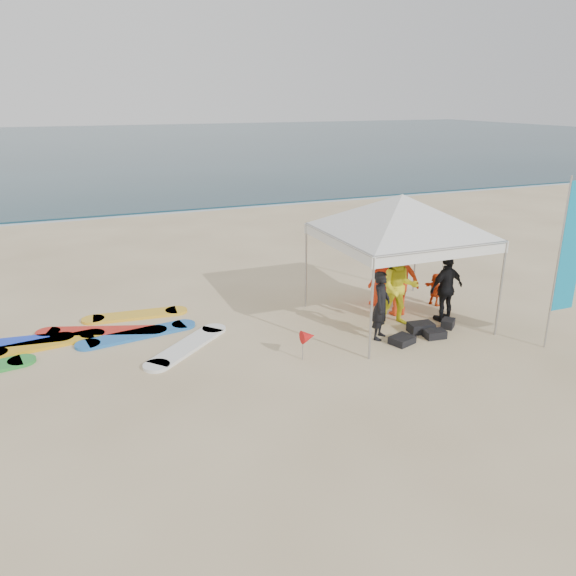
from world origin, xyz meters
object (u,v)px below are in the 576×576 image
Objects in this scene: person_black_a at (381,305)px; canopy_tent at (402,195)px; person_seated at (435,289)px; person_yellow at (399,288)px; person_orange_b at (382,274)px; person_black_b at (446,288)px; feather_flag at (570,249)px; marker_pennant at (308,337)px; person_orange_a at (399,279)px; surfboard_spread at (89,339)px.

person_black_a is 2.54m from canopy_tent.
person_seated is 3.05m from canopy_tent.
canopy_tent reaches higher than person_yellow.
person_seated is (1.28, -0.57, -0.40)m from person_orange_b.
person_black_b is at bearing -22.92° from canopy_tent.
feather_flag is at bearing 95.50° from person_orange_b.
person_orange_b is at bearing 36.27° from marker_pennant.
canopy_tent is at bearing 93.35° from person_yellow.
person_black_a is at bearing 47.80° from person_orange_a.
person_yellow is 0.99× the size of person_orange_a.
feather_flag reaches higher than person_yellow.
feather_flag reaches higher than person_black_a.
canopy_tent reaches higher than person_black_a.
person_black_b is 2.51m from canopy_tent.
person_orange_b is 0.36× the size of canopy_tent.
surfboard_spread is (-6.03, 2.26, -0.74)m from person_black_a.
feather_flag is (1.34, -2.09, 1.34)m from person_black_b.
person_seated is at bearing 130.51° from person_orange_b.
feather_flag is 5.74× the size of marker_pennant.
person_orange_a reaches higher than marker_pennant.
person_black_b is at bearing 139.14° from person_seated.
person_black_b reaches higher than person_black_a.
person_orange_a reaches higher than surfboard_spread.
person_black_a is 0.93× the size of person_orange_b.
person_black_b is 3.96m from marker_pennant.
person_black_a is at bearing -20.58° from surfboard_spread.
person_orange_b is (0.32, 1.31, -0.08)m from person_yellow.
marker_pennant is at bearing -139.37° from person_yellow.
marker_pennant is (-5.22, 1.39, -1.66)m from feather_flag.
person_yellow is 1.12× the size of person_black_b.
marker_pennant is (-3.03, -2.23, -0.34)m from person_orange_b.
marker_pennant is 0.11× the size of surfboard_spread.
feather_flag reaches higher than marker_pennant.
canopy_tent is 3.62m from feather_flag.
person_orange_b is at bearing -3.24° from surfboard_spread.
person_orange_b is at bearing 98.23° from person_yellow.
marker_pennant is (-3.88, -0.70, -0.32)m from person_black_b.
marker_pennant is at bearing 29.66° from person_orange_a.
person_yellow is at bearing 137.33° from feather_flag.
person_black_b is 0.44× the size of feather_flag.
person_yellow is 1.19m from person_black_b.
person_orange_a reaches higher than person_black_b.
feather_flag is 0.62× the size of surfboard_spread.
person_orange_a is 0.75m from person_orange_b.
canopy_tent is (0.89, 0.79, 2.25)m from person_black_a.
feather_flag is (0.91, -3.05, 1.73)m from person_seated.
person_orange_a is at bearing 25.80° from marker_pennant.
marker_pennant reaches higher than surfboard_spread.
marker_pennant is (-2.80, -1.16, -2.53)m from canopy_tent.
person_black_b is 0.35× the size of canopy_tent.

